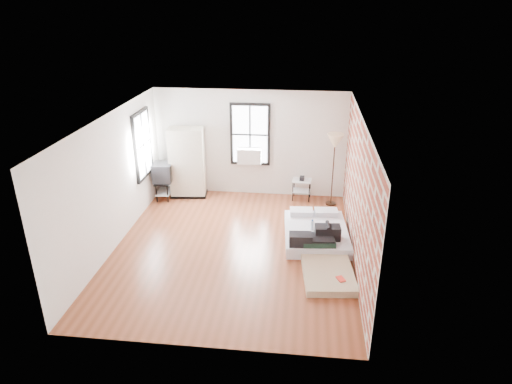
# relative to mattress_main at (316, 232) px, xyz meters

# --- Properties ---
(ground) EXTENTS (6.00, 6.00, 0.00)m
(ground) POSITION_rel_mattress_main_xyz_m (-1.75, -0.60, -0.16)
(ground) COLOR brown
(ground) RESTS_ON ground
(room_shell) EXTENTS (5.02, 6.02, 2.80)m
(room_shell) POSITION_rel_mattress_main_xyz_m (-1.52, -0.24, 1.58)
(room_shell) COLOR silver
(room_shell) RESTS_ON ground
(mattress_main) EXTENTS (1.48, 1.92, 0.59)m
(mattress_main) POSITION_rel_mattress_main_xyz_m (0.00, 0.00, 0.00)
(mattress_main) COLOR white
(mattress_main) RESTS_ON ground
(mattress_bare) EXTENTS (1.11, 1.87, 0.39)m
(mattress_bare) POSITION_rel_mattress_main_xyz_m (0.17, -1.10, -0.05)
(mattress_bare) COLOR tan
(mattress_bare) RESTS_ON ground
(wardrobe) EXTENTS (0.99, 0.64, 1.85)m
(wardrobe) POSITION_rel_mattress_main_xyz_m (-3.37, 2.05, 0.76)
(wardrobe) COLOR black
(wardrobe) RESTS_ON ground
(side_table) EXTENTS (0.51, 0.42, 0.64)m
(side_table) POSITION_rel_mattress_main_xyz_m (-0.36, 2.12, 0.27)
(side_table) COLOR black
(side_table) RESTS_ON ground
(floor_lamp) EXTENTS (0.40, 0.40, 1.86)m
(floor_lamp) POSITION_rel_mattress_main_xyz_m (0.40, 1.90, 1.44)
(floor_lamp) COLOR black
(floor_lamp) RESTS_ON ground
(tv_stand) EXTENTS (0.53, 0.72, 0.97)m
(tv_stand) POSITION_rel_mattress_main_xyz_m (-3.96, 1.80, 0.53)
(tv_stand) COLOR black
(tv_stand) RESTS_ON ground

